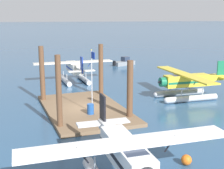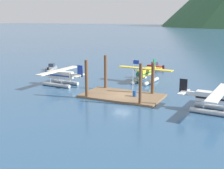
% 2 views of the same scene
% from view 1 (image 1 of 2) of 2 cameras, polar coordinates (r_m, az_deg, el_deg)
% --- Properties ---
extents(ground_plane, '(1200.00, 1200.00, 0.00)m').
position_cam_1_polar(ground_plane, '(28.28, -5.12, -4.88)').
color(ground_plane, '#2D5175').
extents(dock_platform, '(11.81, 6.82, 0.30)m').
position_cam_1_polar(dock_platform, '(28.24, -5.13, -4.59)').
color(dock_platform, brown).
rests_on(dock_platform, ground).
extents(piling_near_left, '(0.49, 0.49, 5.65)m').
position_cam_1_polar(piling_near_left, '(31.08, -12.87, 1.79)').
color(piling_near_left, brown).
rests_on(piling_near_left, ground).
extents(piling_near_right, '(0.42, 0.42, 5.72)m').
position_cam_1_polar(piling_near_right, '(23.09, -9.87, -1.60)').
color(piling_near_right, brown).
rests_on(piling_near_right, ground).
extents(piling_far_left, '(0.49, 0.49, 5.65)m').
position_cam_1_polar(piling_far_left, '(32.62, -2.08, 2.58)').
color(piling_far_left, brown).
rests_on(piling_far_left, ground).
extents(piling_far_right, '(0.51, 0.51, 4.99)m').
position_cam_1_polar(piling_far_right, '(25.14, 3.35, -1.14)').
color(piling_far_right, brown).
rests_on(piling_far_right, ground).
extents(flagpole, '(0.95, 0.10, 5.47)m').
position_cam_1_polar(flagpole, '(25.87, -3.71, 2.05)').
color(flagpole, silver).
rests_on(flagpole, dock_platform).
extents(fuel_drum, '(0.62, 0.62, 0.88)m').
position_cam_1_polar(fuel_drum, '(26.20, -4.03, -4.57)').
color(fuel_drum, '#1E4C99').
rests_on(fuel_drum, dock_platform).
extents(mooring_buoy, '(0.62, 0.62, 0.62)m').
position_cam_1_polar(mooring_buoy, '(18.72, 13.69, -13.47)').
color(mooring_buoy, orange).
rests_on(mooring_buoy, ground).
extents(seaplane_yellow_bow_centre, '(10.48, 7.97, 3.84)m').
position_cam_1_polar(seaplane_yellow_bow_centre, '(32.90, 13.61, 0.11)').
color(seaplane_yellow_bow_centre, '#B7BABF').
rests_on(seaplane_yellow_bow_centre, ground).
extents(seaplane_cream_port_fwd, '(7.98, 10.43, 3.84)m').
position_cam_1_polar(seaplane_cream_port_fwd, '(40.64, -7.04, 2.66)').
color(seaplane_cream_port_fwd, '#B7BABF').
rests_on(seaplane_cream_port_fwd, ground).
extents(seaplane_white_stbd_aft, '(7.97, 10.47, 3.84)m').
position_cam_1_polar(seaplane_white_stbd_aft, '(15.29, 2.64, -13.97)').
color(seaplane_white_stbd_aft, '#B7BABF').
rests_on(seaplane_white_stbd_aft, ground).
extents(boat_grey_open_west, '(2.80, 4.69, 1.50)m').
position_cam_1_polar(boat_grey_open_west, '(55.14, 2.36, 4.14)').
color(boat_grey_open_west, gray).
rests_on(boat_grey_open_west, ground).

